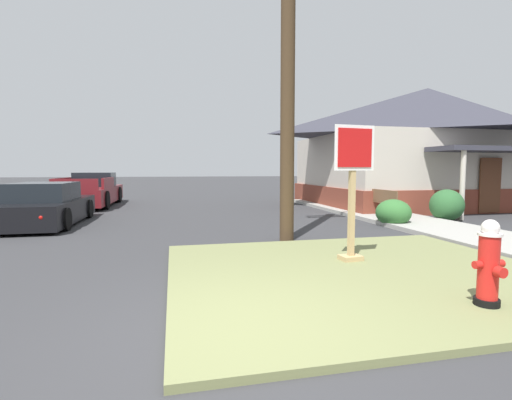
{
  "coord_description": "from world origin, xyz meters",
  "views": [
    {
      "loc": [
        -0.55,
        -3.41,
        1.64
      ],
      "look_at": [
        1.14,
        4.12,
        1.0
      ],
      "focal_mm": 26.07,
      "sensor_mm": 36.0,
      "label": 1
    }
  ],
  "objects_px": {
    "manhole_cover": "(240,264)",
    "parked_sedan_black": "(47,207)",
    "fire_hydrant": "(489,265)",
    "stop_sign": "(352,194)",
    "street_bench": "(386,202)",
    "utility_pole": "(288,33)",
    "pickup_truck_maroon": "(92,192)"
  },
  "relations": [
    {
      "from": "stop_sign",
      "to": "parked_sedan_black",
      "type": "bearing_deg",
      "value": 136.81
    },
    {
      "from": "parked_sedan_black",
      "to": "street_bench",
      "type": "height_order",
      "value": "parked_sedan_black"
    },
    {
      "from": "fire_hydrant",
      "to": "stop_sign",
      "type": "relative_size",
      "value": 0.43
    },
    {
      "from": "parked_sedan_black",
      "to": "utility_pole",
      "type": "relative_size",
      "value": 0.49
    },
    {
      "from": "stop_sign",
      "to": "pickup_truck_maroon",
      "type": "bearing_deg",
      "value": 118.41
    },
    {
      "from": "stop_sign",
      "to": "pickup_truck_maroon",
      "type": "height_order",
      "value": "stop_sign"
    },
    {
      "from": "manhole_cover",
      "to": "utility_pole",
      "type": "distance_m",
      "value": 5.2
    },
    {
      "from": "stop_sign",
      "to": "utility_pole",
      "type": "relative_size",
      "value": 0.26
    },
    {
      "from": "street_bench",
      "to": "utility_pole",
      "type": "height_order",
      "value": "utility_pole"
    },
    {
      "from": "stop_sign",
      "to": "manhole_cover",
      "type": "xyz_separation_m",
      "value": [
        -1.86,
        0.42,
        -1.2
      ]
    },
    {
      "from": "fire_hydrant",
      "to": "parked_sedan_black",
      "type": "xyz_separation_m",
      "value": [
        -7.12,
        8.47,
        -0.01
      ]
    },
    {
      "from": "fire_hydrant",
      "to": "pickup_truck_maroon",
      "type": "xyz_separation_m",
      "value": [
        -7.02,
        14.29,
        0.07
      ]
    },
    {
      "from": "pickup_truck_maroon",
      "to": "street_bench",
      "type": "height_order",
      "value": "pickup_truck_maroon"
    },
    {
      "from": "stop_sign",
      "to": "manhole_cover",
      "type": "distance_m",
      "value": 2.26
    },
    {
      "from": "fire_hydrant",
      "to": "street_bench",
      "type": "height_order",
      "value": "fire_hydrant"
    },
    {
      "from": "parked_sedan_black",
      "to": "pickup_truck_maroon",
      "type": "height_order",
      "value": "pickup_truck_maroon"
    },
    {
      "from": "street_bench",
      "to": "pickup_truck_maroon",
      "type": "bearing_deg",
      "value": 146.13
    },
    {
      "from": "stop_sign",
      "to": "street_bench",
      "type": "distance_m",
      "value": 6.39
    },
    {
      "from": "stop_sign",
      "to": "pickup_truck_maroon",
      "type": "relative_size",
      "value": 0.41
    },
    {
      "from": "manhole_cover",
      "to": "street_bench",
      "type": "distance_m",
      "value": 7.37
    },
    {
      "from": "manhole_cover",
      "to": "parked_sedan_black",
      "type": "bearing_deg",
      "value": 129.34
    },
    {
      "from": "pickup_truck_maroon",
      "to": "street_bench",
      "type": "bearing_deg",
      "value": -33.87
    },
    {
      "from": "street_bench",
      "to": "stop_sign",
      "type": "bearing_deg",
      "value": -126.99
    },
    {
      "from": "stop_sign",
      "to": "pickup_truck_maroon",
      "type": "xyz_separation_m",
      "value": [
        -6.49,
        12.0,
        -0.59
      ]
    },
    {
      "from": "fire_hydrant",
      "to": "utility_pole",
      "type": "height_order",
      "value": "utility_pole"
    },
    {
      "from": "manhole_cover",
      "to": "pickup_truck_maroon",
      "type": "bearing_deg",
      "value": 111.79
    },
    {
      "from": "utility_pole",
      "to": "pickup_truck_maroon",
      "type": "bearing_deg",
      "value": 122.13
    },
    {
      "from": "pickup_truck_maroon",
      "to": "utility_pole",
      "type": "distance_m",
      "value": 12.09
    },
    {
      "from": "fire_hydrant",
      "to": "pickup_truck_maroon",
      "type": "bearing_deg",
      "value": 116.18
    },
    {
      "from": "parked_sedan_black",
      "to": "utility_pole",
      "type": "height_order",
      "value": "utility_pole"
    },
    {
      "from": "parked_sedan_black",
      "to": "street_bench",
      "type": "xyz_separation_m",
      "value": [
        10.42,
        -1.11,
        0.04
      ]
    },
    {
      "from": "stop_sign",
      "to": "fire_hydrant",
      "type": "bearing_deg",
      "value": -76.94
    }
  ]
}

